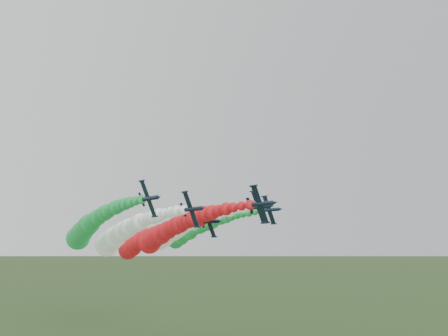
{
  "coord_description": "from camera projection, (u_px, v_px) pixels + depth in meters",
  "views": [
    {
      "loc": [
        -63.87,
        -74.28,
        36.54
      ],
      "look_at": [
        1.66,
        8.39,
        53.98
      ],
      "focal_mm": 35.0,
      "sensor_mm": 36.0,
      "label": 1
    }
  ],
  "objects": [
    {
      "name": "jet_inner_left",
      "position": [
        118.0,
        236.0,
        134.27
      ],
      "size": [
        12.94,
        69.29,
        16.3
      ],
      "rotation": [
        0.0,
        1.14,
        0.0
      ],
      "color": "#121F36",
      "rests_on": "ground"
    },
    {
      "name": "jet_trail",
      "position": [
        140.0,
        242.0,
        149.8
      ],
      "size": [
        12.54,
        68.89,
        15.9
      ],
      "rotation": [
        0.0,
        1.14,
        0.0
      ],
      "color": "#121F36",
      "rests_on": "ground"
    },
    {
      "name": "jet_outer_left",
      "position": [
        87.0,
        228.0,
        132.2
      ],
      "size": [
        12.85,
        69.2,
        16.2
      ],
      "rotation": [
        0.0,
        1.14,
        0.0
      ],
      "color": "#121F36",
      "rests_on": "ground"
    },
    {
      "name": "jet_inner_right",
      "position": [
        176.0,
        232.0,
        143.61
      ],
      "size": [
        12.25,
        68.6,
        15.6
      ],
      "rotation": [
        0.0,
        1.14,
        0.0
      ],
      "color": "#121F36",
      "rests_on": "ground"
    },
    {
      "name": "jet_lead",
      "position": [
        167.0,
        232.0,
        129.05
      ],
      "size": [
        12.71,
        69.06,
        16.07
      ],
      "rotation": [
        0.0,
        1.14,
        0.0
      ],
      "color": "#121F36",
      "rests_on": "ground"
    },
    {
      "name": "jet_outer_right",
      "position": [
        192.0,
        231.0,
        158.93
      ],
      "size": [
        12.45,
        68.8,
        15.8
      ],
      "rotation": [
        0.0,
        1.14,
        0.0
      ],
      "color": "#121F36",
      "rests_on": "ground"
    }
  ]
}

